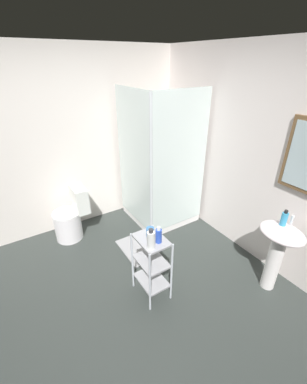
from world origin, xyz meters
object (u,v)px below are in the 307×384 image
Objects in this scene: storage_cart at (151,262)px; lotion_bottle_white at (151,239)px; hand_soap_bottle at (284,219)px; pedestal_sink at (278,246)px; shower_stall at (159,194)px; shampoo_bottle_blue at (159,236)px; bath_mat at (138,249)px; rinse_cup at (150,232)px; toilet at (71,218)px.

storage_cart is 0.41m from lotion_bottle_white.
lotion_bottle_white is (-0.50, -1.26, -0.05)m from hand_soap_bottle.
hand_soap_bottle reaches higher than pedestal_sink.
shower_stall reaches higher than storage_cart.
shampoo_bottle_blue reaches higher than storage_cart.
shampoo_bottle_blue is 1.14m from bath_mat.
shampoo_bottle_blue reaches higher than bath_mat.
shower_stall is at bearing 125.32° from bath_mat.
storage_cart is at bearing 146.61° from lotion_bottle_white.
shampoo_bottle_blue is (0.08, 0.04, 0.38)m from storage_cart.
shower_stall is 1.83m from hand_soap_bottle.
rinse_cup is at bearing -121.11° from pedestal_sink.
shampoo_bottle_blue is at bearing -116.30° from pedestal_sink.
storage_cart is 0.39m from shampoo_bottle_blue.
shampoo_bottle_blue is 0.29× the size of bath_mat.
bath_mat is at bearing -142.97° from hand_soap_bottle.
pedestal_sink is at bearing -41.73° from hand_soap_bottle.
toilet reaches higher than bath_mat.
rinse_cup reaches higher than bath_mat.
pedestal_sink is 0.31m from hand_soap_bottle.
rinse_cup is at bearing -37.10° from shower_stall.
storage_cart is at bearing -118.60° from pedestal_sink.
pedestal_sink reaches higher than storage_cart.
hand_soap_bottle is (0.60, 1.20, 0.45)m from storage_cart.
toilet is at bearing -163.48° from storage_cart.
shampoo_bottle_blue is 0.11m from lotion_bottle_white.
pedestal_sink reaches higher than toilet.
rinse_cup is (-0.69, -1.14, 0.20)m from pedestal_sink.
bath_mat is (0.75, 0.65, -0.31)m from toilet.
shower_stall is at bearing 143.80° from lotion_bottle_white.
storage_cart is at bearing -17.08° from bath_mat.
shampoo_bottle_blue is at bearing -114.21° from hand_soap_bottle.
hand_soap_bottle is 1.98× the size of rinse_cup.
rinse_cup reaches higher than toilet.
toilet is 1.04m from bath_mat.
bath_mat is (-0.80, 0.28, -0.82)m from lotion_bottle_white.
toilet is 1.68m from lotion_bottle_white.
lotion_bottle_white reaches higher than shampoo_bottle_blue.
pedestal_sink reaches higher than bath_mat.
shampoo_bottle_blue reaches higher than toilet.
hand_soap_bottle reaches higher than rinse_cup.
lotion_bottle_white reaches higher than storage_cart.
toilet is at bearing -163.06° from shampoo_bottle_blue.
bath_mat is (-1.30, -0.98, -0.88)m from hand_soap_bottle.
shower_stall is at bearing -169.99° from pedestal_sink.
pedestal_sink is at bearing 66.61° from lotion_bottle_white.
rinse_cup is at bearing 17.93° from toilet.
storage_cart is 0.85m from bath_mat.
hand_soap_bottle is at bearing 65.79° from shampoo_bottle_blue.
shower_stall reaches higher than shampoo_bottle_blue.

